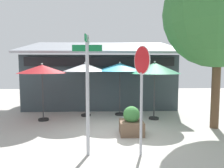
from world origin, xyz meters
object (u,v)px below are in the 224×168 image
object	(u,v)px
patio_umbrella_crimson_left	(42,70)
sidewalk_planter	(131,123)
street_sign_post	(87,84)
patio_umbrella_teal_right	(120,68)
patio_umbrella_ivory_center	(85,68)
patio_umbrella_forest_green_far_right	(155,69)
stop_sign	(142,80)

from	to	relation	value
patio_umbrella_crimson_left	sidewalk_planter	size ratio (longest dim) A/B	2.54
street_sign_post	patio_umbrella_teal_right	distance (m)	4.52
patio_umbrella_ivory_center	sidewalk_planter	world-z (taller)	patio_umbrella_ivory_center
street_sign_post	patio_umbrella_teal_right	world-z (taller)	street_sign_post
street_sign_post	sidewalk_planter	bearing A→B (deg)	49.59
patio_umbrella_forest_green_far_right	sidewalk_planter	size ratio (longest dim) A/B	2.63
patio_umbrella_ivory_center	patio_umbrella_teal_right	distance (m)	1.61
patio_umbrella_crimson_left	street_sign_post	bearing A→B (deg)	-57.90
street_sign_post	patio_umbrella_teal_right	xyz separation A→B (m)	(1.16, 4.35, 0.41)
stop_sign	sidewalk_planter	bearing A→B (deg)	90.73
street_sign_post	patio_umbrella_forest_green_far_right	world-z (taller)	street_sign_post
patio_umbrella_ivory_center	patio_umbrella_forest_green_far_right	distance (m)	3.13
sidewalk_planter	patio_umbrella_ivory_center	bearing A→B (deg)	124.19
street_sign_post	patio_umbrella_crimson_left	bearing A→B (deg)	122.10
patio_umbrella_forest_green_far_right	patio_umbrella_crimson_left	bearing A→B (deg)	-179.67
street_sign_post	patio_umbrella_forest_green_far_right	bearing A→B (deg)	53.53
patio_umbrella_teal_right	sidewalk_planter	xyz separation A→B (m)	(0.19, -2.76, -1.86)
sidewalk_planter	patio_umbrella_forest_green_far_right	bearing A→B (deg)	57.08
patio_umbrella_crimson_left	patio_umbrella_teal_right	distance (m)	3.46
sidewalk_planter	street_sign_post	bearing A→B (deg)	-130.41
stop_sign	patio_umbrella_teal_right	xyz separation A→B (m)	(-0.21, 4.42, 0.31)
patio_umbrella_crimson_left	patio_umbrella_teal_right	bearing A→B (deg)	14.23
patio_umbrella_crimson_left	patio_umbrella_forest_green_far_right	bearing A→B (deg)	0.33
patio_umbrella_teal_right	patio_umbrella_forest_green_far_right	xyz separation A→B (m)	(1.44, -0.82, -0.04)
street_sign_post	patio_umbrella_crimson_left	xyz separation A→B (m)	(-2.19, 3.50, 0.33)
stop_sign	patio_umbrella_crimson_left	distance (m)	5.05
patio_umbrella_teal_right	street_sign_post	bearing A→B (deg)	-104.97
patio_umbrella_teal_right	sidewalk_planter	world-z (taller)	patio_umbrella_teal_right
stop_sign	patio_umbrella_crimson_left	world-z (taller)	stop_sign
patio_umbrella_crimson_left	patio_umbrella_ivory_center	size ratio (longest dim) A/B	0.97
street_sign_post	patio_umbrella_ivory_center	distance (m)	4.27
street_sign_post	patio_umbrella_crimson_left	distance (m)	4.14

